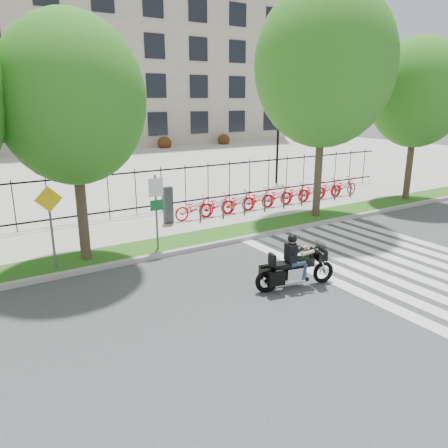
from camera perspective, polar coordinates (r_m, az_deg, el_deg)
ground at (r=11.79m, az=5.44°, el=-9.16°), size 120.00×120.00×0.00m
curb at (r=14.97m, az=-4.14°, el=-3.25°), size 60.00×0.20×0.15m
grass_verge at (r=15.69m, az=-5.61°, el=-2.38°), size 60.00×1.50×0.15m
sidewalk at (r=17.86m, az=-9.23°, el=-0.21°), size 60.00×3.50×0.15m
plaza at (r=34.40m, az=-20.95°, el=6.69°), size 80.00×34.00×0.10m
crosswalk_stripes at (r=15.03m, az=20.25°, el=-4.44°), size 5.70×8.00×0.01m
iron_fence at (r=19.19m, az=-11.45°, el=4.11°), size 30.00×0.06×2.00m
office_building at (r=53.95m, az=-26.71°, el=19.70°), size 60.00×21.90×20.15m
lamp_post_right at (r=26.36m, az=7.06°, el=11.99°), size 1.06×0.70×4.25m
street_tree_1 at (r=13.74m, az=-19.27°, el=15.03°), size 4.27×4.27×7.29m
street_tree_2 at (r=18.75m, az=13.00°, el=19.49°), size 5.59×5.59×9.34m
street_tree_3 at (r=23.43m, az=23.97°, el=15.39°), size 4.48×4.48×7.72m
bike_share_station at (r=20.58m, az=6.79°, el=3.63°), size 11.08×0.85×1.50m
sign_pole_regulatory at (r=14.49m, az=-8.84°, el=2.80°), size 0.50×0.09×2.50m
sign_pole_warning at (r=13.57m, az=-21.74°, el=0.95°), size 0.78×0.09×2.49m
motorcycle_rider at (r=12.10m, az=9.31°, el=-5.45°), size 2.39×0.96×1.86m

